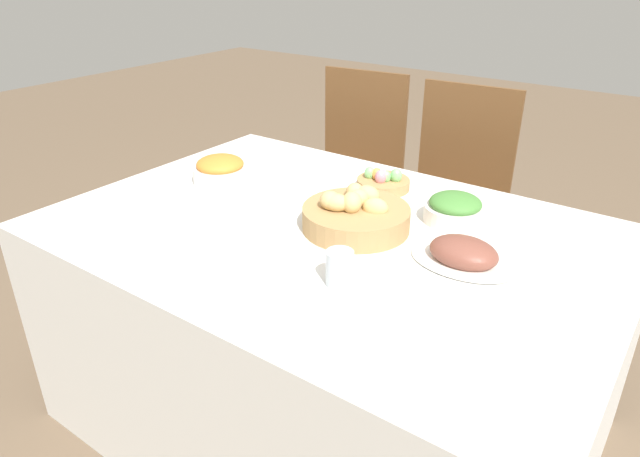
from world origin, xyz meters
The scene contains 15 objects.
ground_plane centered at (0.00, 0.00, 0.00)m, with size 12.00×12.00×0.00m, color brown.
dining_table centered at (0.00, 0.00, 0.38)m, with size 1.65×1.14×0.76m.
chair_far_left centered at (-0.50, 0.92, 0.53)m, with size 0.46×0.46×1.00m.
chair_far_center centered at (0.00, 0.92, 0.53)m, with size 0.44×0.44×1.00m.
bread_basket centered at (0.06, 0.04, 0.80)m, with size 0.32×0.32×0.12m.
egg_basket centered at (-0.03, 0.36, 0.78)m, with size 0.18×0.18×0.08m.
ham_platter centered at (0.40, 0.03, 0.78)m, with size 0.28×0.20×0.08m.
green_salad_bowl centered at (0.28, 0.26, 0.80)m, with size 0.18×0.18×0.09m.
carrot_bowl centered at (-0.52, 0.08, 0.80)m, with size 0.19×0.19×0.10m.
dinner_plate centered at (-0.03, -0.41, 0.76)m, with size 0.24×0.24×0.01m.
fork centered at (-0.18, -0.41, 0.76)m, with size 0.01×0.17×0.00m.
knife centered at (0.12, -0.41, 0.76)m, with size 0.01×0.17×0.00m.
spoon centered at (0.15, -0.41, 0.76)m, with size 0.01×0.17×0.00m.
drinking_cup centered at (0.20, -0.24, 0.80)m, with size 0.07×0.07×0.09m.
butter_dish centered at (-0.33, -0.25, 0.77)m, with size 0.14×0.08×0.03m.
Camera 1 is at (0.86, -1.25, 1.50)m, focal length 32.00 mm.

